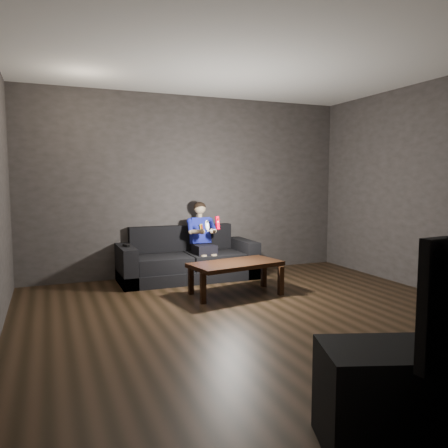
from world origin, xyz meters
name	(u,v)px	position (x,y,z in m)	size (l,w,h in m)	color
floor	(267,321)	(0.00, 0.00, 0.00)	(5.00, 5.00, 0.00)	black
back_wall	(191,186)	(0.00, 2.50, 1.35)	(5.00, 0.04, 2.70)	#342F2D
ceiling	(270,49)	(0.00, 0.00, 2.70)	(5.00, 5.00, 0.02)	silver
sofa	(187,262)	(-0.19, 2.16, 0.25)	(1.97, 0.85, 0.76)	black
child	(202,234)	(0.03, 2.11, 0.66)	(0.43, 0.52, 1.05)	black
wii_remote_red	(217,223)	(0.11, 1.70, 0.85)	(0.05, 0.07, 0.18)	red
nunchuk_white	(207,225)	(-0.04, 1.71, 0.82)	(0.07, 0.10, 0.16)	white
wii_remote_black	(126,246)	(-1.07, 2.08, 0.55)	(0.07, 0.16, 0.03)	black
coffee_table	(236,267)	(0.11, 1.07, 0.36)	(1.22, 0.76, 0.41)	black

